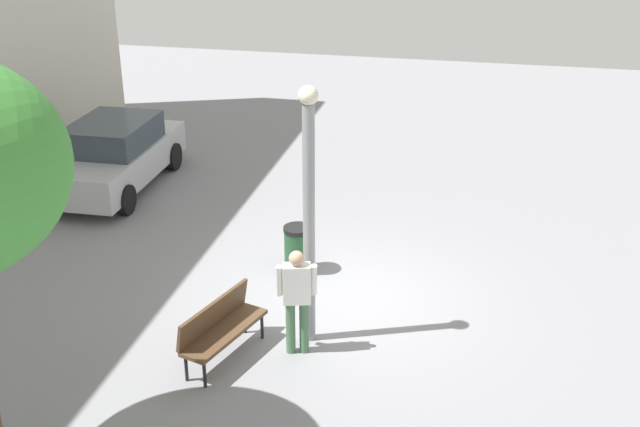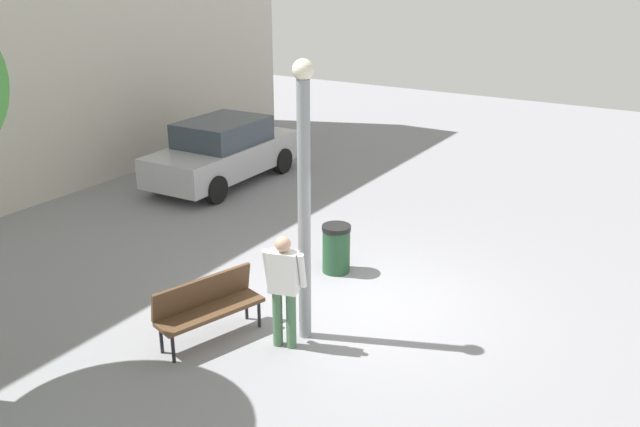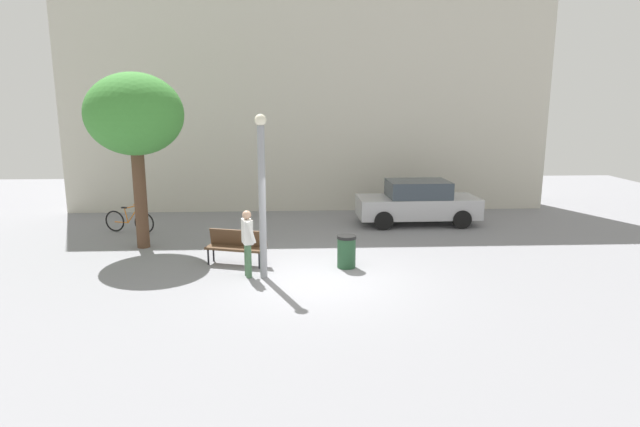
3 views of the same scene
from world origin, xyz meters
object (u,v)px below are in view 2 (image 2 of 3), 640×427
Objects in this scene: lamppost at (304,194)px; parked_car_silver at (224,151)px; person_by_lamppost at (284,284)px; trash_bin at (336,248)px; park_bench at (207,304)px.

lamppost is 7.73m from parked_car_silver.
person_by_lamppost is (-0.38, 0.09, -1.20)m from lamppost.
parked_car_silver is at bearing 58.64° from trash_bin.
person_by_lamppost is at bearing 166.18° from lamppost.
person_by_lamppost is 7.81m from parked_car_silver.
park_bench is (-0.39, 1.06, -0.42)m from person_by_lamppost.
person_by_lamppost reaches higher than trash_bin.
trash_bin is (2.11, 0.71, -1.74)m from lamppost.
trash_bin is (2.88, -0.44, -0.11)m from park_bench.
lamppost is 1.27m from person_by_lamppost.
parked_car_silver is at bearing 47.79° from lamppost.
lamppost is at bearing -56.24° from park_bench.
parked_car_silver is 4.94× the size of trash_bin.
lamppost reaches higher than person_by_lamppost.
trash_bin is (-3.00, -4.92, -0.34)m from parked_car_silver.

